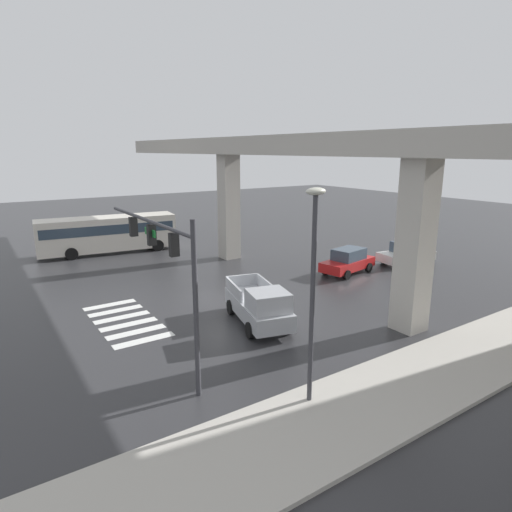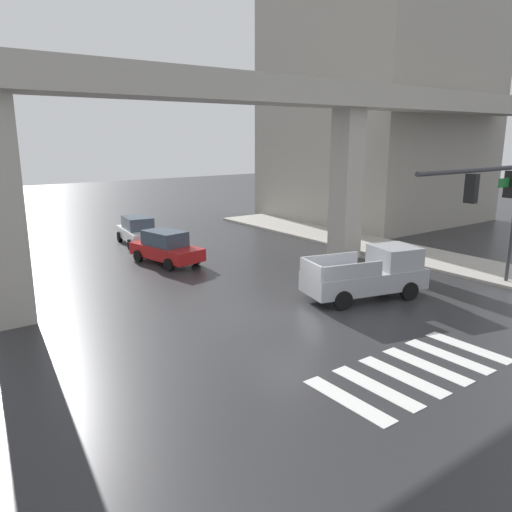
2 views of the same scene
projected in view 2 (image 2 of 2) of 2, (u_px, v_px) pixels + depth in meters
The scene contains 7 objects.
ground_plane at pixel (288, 315), 18.62m from camera, with size 120.00×120.00×0.00m, color #2D2D30.
crosswalk_stripes at pixel (414, 371), 14.21m from camera, with size 6.05×2.80×0.01m.
elevated_overpass at pixel (210, 104), 20.94m from camera, with size 51.81×2.34×9.19m.
sidewalk_east at pixel (432, 258), 26.99m from camera, with size 4.00×36.00×0.15m, color #ADA89E.
pickup_truck at pixel (371, 274), 20.53m from camera, with size 5.41×3.09×2.08m.
sedan_white at pixel (138, 231), 30.74m from camera, with size 2.40×4.50×1.72m.
sedan_red at pixel (166, 247), 26.13m from camera, with size 2.55×4.55×1.72m.
Camera 2 is at (-11.38, -13.45, 6.54)m, focal length 34.81 mm.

